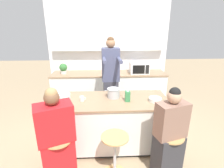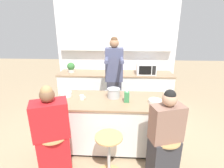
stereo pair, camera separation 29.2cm
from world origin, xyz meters
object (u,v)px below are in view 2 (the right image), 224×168
at_px(coffee_cup_near, 82,97).
at_px(potted_plant, 71,67).
at_px(person_wrapped_blanket, 52,136).
at_px(cooking_pot, 114,93).
at_px(juice_carton, 127,97).
at_px(person_seated_near, 165,142).
at_px(person_cooking, 114,83).
at_px(kitchen_island, 112,123).
at_px(bar_stool_rightmost, 164,157).
at_px(bar_stool_leftmost, 56,153).
at_px(bar_stool_center, 109,154).
at_px(fruit_bowl, 66,94).
at_px(microwave, 146,69).

relative_size(coffee_cup_near, potted_plant, 0.40).
bearing_deg(person_wrapped_blanket, cooking_pot, 23.61).
relative_size(cooking_pot, juice_carton, 1.64).
bearing_deg(coffee_cup_near, person_seated_near, -29.09).
xyz_separation_m(person_wrapped_blanket, coffee_cup_near, (0.27, 0.69, 0.29)).
bearing_deg(person_seated_near, person_cooking, 100.09).
relative_size(kitchen_island, person_cooking, 1.01).
relative_size(bar_stool_rightmost, coffee_cup_near, 6.47).
bearing_deg(bar_stool_leftmost, person_wrapped_blanket, -165.60).
bearing_deg(bar_stool_center, bar_stool_rightmost, -0.33).
bearing_deg(potted_plant, person_cooking, -38.26).
bearing_deg(person_cooking, cooking_pot, -90.73).
relative_size(person_cooking, fruit_bowl, 8.80).
relative_size(bar_stool_leftmost, fruit_bowl, 3.14).
distance_m(person_cooking, person_wrapped_blanket, 1.67).
bearing_deg(bar_stool_rightmost, person_cooking, 117.62).
height_order(coffee_cup_near, potted_plant, potted_plant).
xyz_separation_m(bar_stool_rightmost, microwave, (0.01, 2.30, 0.68)).
bearing_deg(bar_stool_center, fruit_bowl, 135.42).
xyz_separation_m(coffee_cup_near, microwave, (1.26, 1.63, 0.11)).
bearing_deg(microwave, bar_stool_center, -108.39).
height_order(cooking_pot, juice_carton, juice_carton).
bearing_deg(microwave, kitchen_island, -115.55).
bearing_deg(bar_stool_leftmost, potted_plant, 99.36).
relative_size(person_wrapped_blanket, coffee_cup_near, 13.43).
height_order(bar_stool_leftmost, juice_carton, juice_carton).
height_order(kitchen_island, juice_carton, juice_carton).
distance_m(bar_stool_leftmost, cooking_pot, 1.28).
height_order(person_cooking, microwave, person_cooking).
bearing_deg(microwave, coffee_cup_near, -127.82).
bearing_deg(person_seated_near, juice_carton, 110.59).
distance_m(bar_stool_center, potted_plant, 2.69).
bearing_deg(bar_stool_center, person_wrapped_blanket, -178.57).
bearing_deg(person_seated_near, cooking_pot, 114.52).
bearing_deg(cooking_pot, bar_stool_rightmost, -47.54).
bearing_deg(microwave, person_seated_near, -90.57).
distance_m(person_cooking, juice_carton, 0.84).
relative_size(bar_stool_leftmost, potted_plant, 2.61).
distance_m(bar_stool_leftmost, person_seated_near, 1.52).
relative_size(kitchen_island, potted_plant, 7.39).
bearing_deg(bar_stool_leftmost, microwave, 56.67).
height_order(bar_stool_rightmost, person_cooking, person_cooking).
distance_m(kitchen_island, person_seated_near, 1.04).
xyz_separation_m(bar_stool_rightmost, coffee_cup_near, (-1.26, 0.67, 0.57)).
xyz_separation_m(person_seated_near, microwave, (0.02, 2.32, 0.43)).
bearing_deg(bar_stool_rightmost, cooking_pot, 132.46).
bearing_deg(bar_stool_center, person_cooking, 89.74).
relative_size(person_cooking, person_seated_near, 1.37).
relative_size(person_seated_near, coffee_cup_near, 13.21).
relative_size(coffee_cup_near, juice_carton, 0.55).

